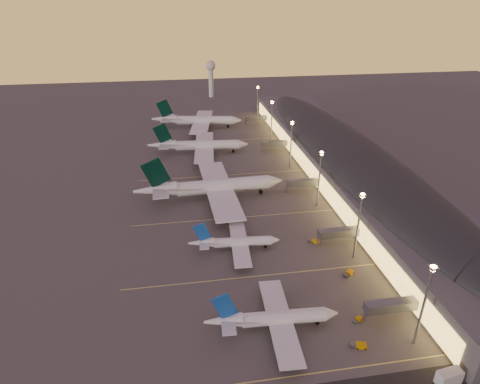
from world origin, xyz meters
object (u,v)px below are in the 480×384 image
airliner_wide_near (211,187)px  baggage_tug_d (349,273)px  airliner_narrow_north (234,242)px  airliner_wide_mid (199,145)px  airliner_narrow_south (272,318)px  catering_truck_b (450,377)px  radar_tower (211,73)px  baggage_tug_a (359,345)px  baggage_tug_b (358,320)px  airliner_wide_far (197,120)px  baggage_tug_c (314,241)px

airliner_wide_near → baggage_tug_d: bearing=-60.2°
airliner_narrow_north → airliner_wide_mid: bearing=97.4°
airliner_narrow_south → catering_truck_b: (38.48, -24.21, -1.74)m
airliner_narrow_north → radar_tower: radar_tower is taller
airliner_wide_near → radar_tower: (20.04, 204.99, 16.20)m
baggage_tug_a → baggage_tug_d: 31.29m
radar_tower → baggage_tug_d: size_ratio=7.57×
baggage_tug_b → baggage_tug_d: 21.46m
airliner_wide_near → airliner_wide_far: size_ratio=1.09×
baggage_tug_a → airliner_wide_far: bearing=114.1°
airliner_narrow_south → baggage_tug_d: bearing=34.7°
airliner_wide_near → airliner_wide_far: 111.57m
baggage_tug_b → airliner_wide_mid: bearing=80.0°
airliner_wide_mid → baggage_tug_b: (36.03, -144.57, -4.42)m
airliner_narrow_north → baggage_tug_b: bearing=-50.4°
airliner_wide_far → baggage_tug_d: airliner_wide_far is taller
airliner_wide_mid → baggage_tug_c: bearing=-65.2°
airliner_narrow_south → baggage_tug_a: 24.03m
radar_tower → airliner_narrow_south: bearing=-92.1°
airliner_narrow_north → airliner_wide_near: bearing=100.1°
catering_truck_b → baggage_tug_d: 44.16m
airliner_narrow_north → baggage_tug_d: airliner_narrow_north is taller
airliner_wide_mid → airliner_wide_far: size_ratio=0.93×
airliner_wide_far → catering_truck_b: bearing=-68.3°
radar_tower → airliner_narrow_north: bearing=-93.6°
airliner_narrow_south → airliner_wide_near: 84.02m
baggage_tug_c → radar_tower: bearing=120.6°
baggage_tug_c → catering_truck_b: 65.49m
airliner_narrow_north → airliner_wide_mid: (-6.11, 102.91, 1.76)m
radar_tower → airliner_wide_near: bearing=-95.6°
airliner_wide_mid → baggage_tug_a: 157.10m
airliner_wide_mid → baggage_tug_b: airliner_wide_mid is taller
baggage_tug_d → radar_tower: bearing=59.1°
airliner_narrow_south → baggage_tug_b: (25.21, -1.31, -3.07)m
airliner_wide_far → baggage_tug_c: 158.85m
airliner_narrow_south → baggage_tug_a: (21.45, -10.43, -2.95)m
baggage_tug_b → baggage_tug_d: (5.92, 20.63, 0.11)m
airliner_narrow_south → airliner_wide_far: (-8.57, 195.04, 1.71)m
airliner_narrow_north → catering_truck_b: size_ratio=4.77×
radar_tower → airliner_wide_far: bearing=-101.7°
airliner_wide_far → baggage_tug_d: 180.21m
airliner_wide_mid → airliner_wide_far: bearing=92.7°
airliner_wide_far → baggage_tug_b: size_ratio=17.75×
radar_tower → baggage_tug_b: size_ratio=9.12×
radar_tower → baggage_tug_a: radar_tower is taller
baggage_tug_d → airliner_wide_far: bearing=67.5°
baggage_tug_a → baggage_tug_b: 9.87m
airliner_wide_near → radar_tower: bearing=82.0°
radar_tower → baggage_tug_a: bearing=-87.9°
radar_tower → baggage_tug_c: radar_tower is taller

